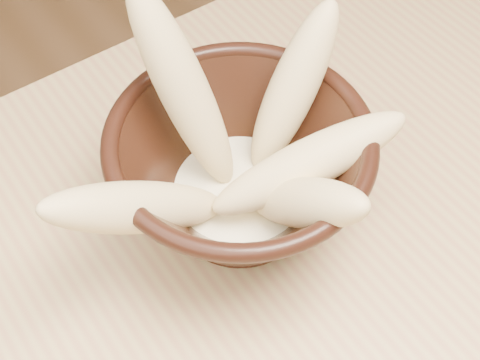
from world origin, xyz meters
TOP-DOWN VIEW (x-y plane):
  - bowl at (-0.20, 0.14)m, footprint 0.21×0.21m
  - milk_puddle at (-0.20, 0.14)m, footprint 0.12×0.12m
  - banana_upright at (-0.22, 0.20)m, footprint 0.07×0.12m
  - banana_left at (-0.29, 0.14)m, footprint 0.16×0.05m
  - banana_right at (-0.14, 0.16)m, footprint 0.12×0.06m
  - banana_across at (-0.17, 0.11)m, footprint 0.17×0.08m
  - banana_front at (-0.19, 0.08)m, footprint 0.06×0.13m

SIDE VIEW (x-z plane):
  - milk_puddle at x=-0.20m, z-range 0.78..0.80m
  - bowl at x=-0.20m, z-range 0.76..0.87m
  - banana_front at x=-0.19m, z-range 0.78..0.90m
  - banana_across at x=-0.17m, z-range 0.79..0.88m
  - banana_left at x=-0.29m, z-range 0.78..0.91m
  - banana_right at x=-0.14m, z-range 0.78..0.93m
  - banana_upright at x=-0.22m, z-range 0.78..0.97m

